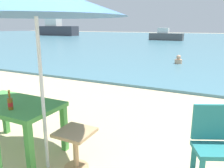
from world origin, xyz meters
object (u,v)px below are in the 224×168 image
Objects in this scene: picnic_table_green at (13,110)px; boat_fishing_trawler at (166,36)px; beer_bottle_amber at (10,103)px; swimmer_person at (178,60)px; boat_barge at (56,29)px; patio_umbrella at (35,0)px; side_table_wood at (76,144)px.

picnic_table_green is 26.39m from boat_fishing_trawler.
swimmer_person is at bearing 87.01° from beer_bottle_amber.
boat_barge is at bearing 128.91° from beer_bottle_amber.
boat_barge is at bearing 129.53° from patio_umbrella.
swimmer_person is (0.47, 9.08, -0.61)m from beer_bottle_amber.
boat_fishing_trawler is at bearing 101.35° from side_table_wood.
boat_fishing_trawler reaches higher than swimmer_person.
boat_barge reaches higher than side_table_wood.
boat_fishing_trawler reaches higher than picnic_table_green.
beer_bottle_amber is (0.21, -0.20, 0.20)m from picnic_table_green.
picnic_table_green is 8.92m from swimmer_person.
boat_fishing_trawler is (20.60, -4.68, -0.50)m from boat_barge.
boat_barge is at bearing 130.06° from side_table_wood.
swimmer_person is 33.55m from boat_barge.
boat_fishing_trawler is at bearing 99.06° from picnic_table_green.
boat_fishing_trawler is (-4.84, 17.18, 0.37)m from swimmer_person.
picnic_table_green reaches higher than swimmer_person.
patio_umbrella is 0.57× the size of boat_fishing_trawler.
beer_bottle_amber is at bearing -80.57° from boat_fishing_trawler.
patio_umbrella is 0.29× the size of boat_barge.
beer_bottle_amber is 1.02m from side_table_wood.
boat_barge is (-24.97, 30.93, 0.25)m from beer_bottle_amber.
beer_bottle_amber reaches higher than picnic_table_green.
boat_barge is 1.96× the size of boat_fishing_trawler.
patio_umbrella is at bearing 8.93° from beer_bottle_amber.
patio_umbrella reaches higher than picnic_table_green.
patio_umbrella is (0.70, -0.12, 1.47)m from picnic_table_green.
beer_bottle_amber is 1.36m from patio_umbrella.
side_table_wood is at bearing -87.49° from swimmer_person.
side_table_wood is 1.32× the size of swimmer_person.
boat_fishing_trawler reaches higher than beer_bottle_amber.
patio_umbrella is 5.61× the size of swimmer_person.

